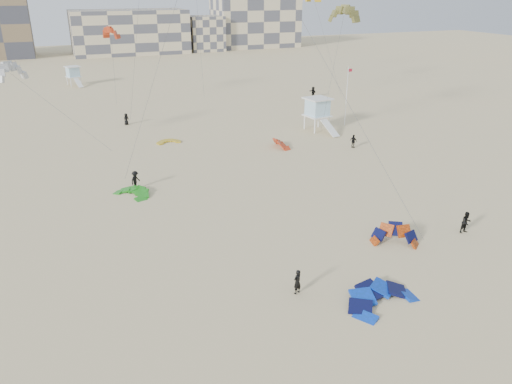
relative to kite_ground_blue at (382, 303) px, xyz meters
name	(u,v)px	position (x,y,z in m)	size (l,w,h in m)	color
ground	(305,300)	(-4.26, 2.08, 0.00)	(320.00, 320.00, 0.00)	#C9B686
kite_ground_blue	(382,303)	(0.00, 0.00, 0.00)	(4.85, 4.94, 1.28)	#0738EF
kite_ground_orange	(394,243)	(5.43, 6.10, 0.00)	(3.54, 2.49, 2.49)	#FF540F
kite_ground_green	(133,195)	(-11.47, 23.29, 0.00)	(3.55, 3.70, 0.89)	#1D901D
kite_ground_red_far	(281,147)	(7.74, 31.67, 0.00)	(2.94, 2.57, 1.73)	#C53F13
kite_ground_yellow	(169,143)	(-4.52, 38.70, 0.00)	(2.68, 2.82, 0.38)	gold
kitesurfer_main	(297,282)	(-4.40, 2.92, 0.84)	(0.62, 0.40, 1.69)	black
kitesurfer_b	(466,222)	(11.74, 5.51, 0.89)	(0.86, 0.67, 1.77)	black
kitesurfer_c	(135,180)	(-10.89, 24.72, 0.89)	(1.16, 0.66, 1.79)	black
kitesurfer_d	(353,141)	(15.71, 28.16, 0.82)	(0.96, 0.40, 1.63)	black
kitesurfer_e	(126,119)	(-8.04, 49.58, 0.81)	(0.79, 0.51, 1.62)	black
kitesurfer_f	(313,92)	(25.24, 56.32, 0.94)	(1.75, 0.56, 1.89)	black
kite_fly_grey	(10,73)	(-21.08, 40.36, 9.31)	(11.99, 8.46, 9.78)	white
kite_fly_olive	(344,16)	(16.71, 33.82, 14.85)	(5.47, 5.26, 15.37)	olive
kite_fly_red	(111,34)	(-7.25, 63.88, 11.16)	(4.72, 7.15, 11.50)	#C53F13
lifeguard_tower_near	(317,114)	(15.47, 36.94, 2.18)	(3.51, 6.23, 4.40)	white
lifeguard_tower_far	(73,76)	(-12.95, 84.29, 1.83)	(3.24, 5.40, 3.69)	white
flagpole	(347,95)	(20.36, 37.70, 4.26)	(0.66, 0.10, 8.12)	white
condo_mid	(129,32)	(5.74, 132.08, 6.00)	(32.00, 16.00, 12.00)	beige
condo_east	(255,21)	(45.74, 134.08, 8.00)	(26.00, 14.00, 16.00)	beige
condo_fill_right	(205,33)	(27.74, 130.08, 5.00)	(10.00, 10.00, 10.00)	beige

